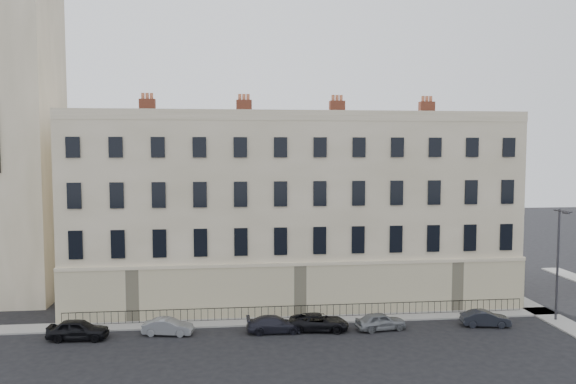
{
  "coord_description": "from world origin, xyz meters",
  "views": [
    {
      "loc": [
        -11.65,
        -35.91,
        12.87
      ],
      "look_at": [
        -6.48,
        10.0,
        9.32
      ],
      "focal_mm": 35.0,
      "sensor_mm": 36.0,
      "label": 1
    }
  ],
  "objects_px": {
    "car_c": "(275,324)",
    "car_e": "(381,321)",
    "car_b": "(168,327)",
    "car_d": "(319,322)",
    "car_f": "(485,318)",
    "car_a": "(78,329)",
    "streetlamp": "(558,259)"
  },
  "relations": [
    {
      "from": "car_c",
      "to": "car_e",
      "type": "xyz_separation_m",
      "value": [
        7.57,
        -0.3,
        0.04
      ]
    },
    {
      "from": "car_b",
      "to": "car_d",
      "type": "xyz_separation_m",
      "value": [
        10.58,
        -0.21,
        0.02
      ]
    },
    {
      "from": "car_e",
      "to": "car_f",
      "type": "height_order",
      "value": "car_e"
    },
    {
      "from": "car_a",
      "to": "car_f",
      "type": "relative_size",
      "value": 1.17
    },
    {
      "from": "car_f",
      "to": "car_a",
      "type": "bearing_deg",
      "value": 98.2
    },
    {
      "from": "car_d",
      "to": "streetlamp",
      "type": "height_order",
      "value": "streetlamp"
    },
    {
      "from": "car_e",
      "to": "car_b",
      "type": "bearing_deg",
      "value": 79.54
    },
    {
      "from": "car_b",
      "to": "car_f",
      "type": "bearing_deg",
      "value": -82.11
    },
    {
      "from": "car_b",
      "to": "streetlamp",
      "type": "bearing_deg",
      "value": -80.81
    },
    {
      "from": "car_f",
      "to": "streetlamp",
      "type": "height_order",
      "value": "streetlamp"
    },
    {
      "from": "car_b",
      "to": "car_c",
      "type": "height_order",
      "value": "car_c"
    },
    {
      "from": "streetlamp",
      "to": "car_e",
      "type": "bearing_deg",
      "value": 165.91
    },
    {
      "from": "car_a",
      "to": "car_e",
      "type": "height_order",
      "value": "car_a"
    },
    {
      "from": "car_e",
      "to": "streetlamp",
      "type": "height_order",
      "value": "streetlamp"
    },
    {
      "from": "car_e",
      "to": "streetlamp",
      "type": "bearing_deg",
      "value": -96.46
    },
    {
      "from": "car_c",
      "to": "car_e",
      "type": "relative_size",
      "value": 1.1
    },
    {
      "from": "car_c",
      "to": "streetlamp",
      "type": "bearing_deg",
      "value": -89.84
    },
    {
      "from": "car_f",
      "to": "car_d",
      "type": "bearing_deg",
      "value": 96.78
    },
    {
      "from": "car_a",
      "to": "car_c",
      "type": "distance_m",
      "value": 13.34
    },
    {
      "from": "car_a",
      "to": "car_f",
      "type": "bearing_deg",
      "value": -86.82
    },
    {
      "from": "streetlamp",
      "to": "car_a",
      "type": "bearing_deg",
      "value": 164.38
    },
    {
      "from": "car_a",
      "to": "car_f",
      "type": "xyz_separation_m",
      "value": [
        28.7,
        -0.37,
        -0.12
      ]
    },
    {
      "from": "car_c",
      "to": "car_a",
      "type": "bearing_deg",
      "value": 89.91
    },
    {
      "from": "car_b",
      "to": "car_c",
      "type": "distance_m",
      "value": 7.41
    },
    {
      "from": "streetlamp",
      "to": "car_c",
      "type": "bearing_deg",
      "value": 164.48
    },
    {
      "from": "car_d",
      "to": "car_e",
      "type": "distance_m",
      "value": 4.41
    },
    {
      "from": "car_c",
      "to": "car_d",
      "type": "relative_size",
      "value": 0.94
    },
    {
      "from": "car_a",
      "to": "car_b",
      "type": "height_order",
      "value": "car_a"
    },
    {
      "from": "streetlamp",
      "to": "car_b",
      "type": "bearing_deg",
      "value": 163.82
    },
    {
      "from": "car_a",
      "to": "streetlamp",
      "type": "relative_size",
      "value": 0.48
    },
    {
      "from": "car_b",
      "to": "streetlamp",
      "type": "height_order",
      "value": "streetlamp"
    },
    {
      "from": "car_a",
      "to": "car_f",
      "type": "height_order",
      "value": "car_a"
    }
  ]
}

